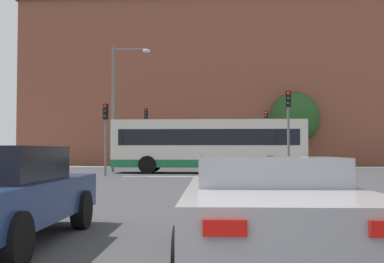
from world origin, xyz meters
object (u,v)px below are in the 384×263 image
object	(u,v)px
bus_crossing_lead	(209,145)
traffic_light_far_left	(146,128)
car_roadster_right	(270,207)
traffic_light_near_left	(105,127)
traffic_light_near_right	(288,119)
pedestrian_waiting	(196,153)
pedestrian_walking_west	(130,153)
pedestrian_walking_east	(132,154)
traffic_light_far_right	(266,130)
street_lamp_junction	(119,95)

from	to	relation	value
bus_crossing_lead	traffic_light_far_left	bearing A→B (deg)	-151.69
car_roadster_right	traffic_light_near_left	xyz separation A→B (m)	(-6.39, 18.73, 1.87)
traffic_light_near_right	pedestrian_waiting	world-z (taller)	traffic_light_near_right
car_roadster_right	traffic_light_near_left	size ratio (longest dim) A/B	1.17
traffic_light_near_right	pedestrian_walking_west	distance (m)	17.14
car_roadster_right	pedestrian_walking_west	bearing A→B (deg)	102.35
bus_crossing_lead	pedestrian_walking_east	size ratio (longest dim) A/B	6.22
traffic_light_far_right	pedestrian_waiting	size ratio (longest dim) A/B	2.40
traffic_light_near_right	street_lamp_junction	world-z (taller)	street_lamp_junction
pedestrian_waiting	pedestrian_walking_west	world-z (taller)	pedestrian_walking_west
traffic_light_far_right	traffic_light_far_left	bearing A→B (deg)	179.95
car_roadster_right	pedestrian_walking_west	size ratio (longest dim) A/B	2.36
car_roadster_right	pedestrian_walking_west	world-z (taller)	pedestrian_walking_west
car_roadster_right	pedestrian_walking_east	size ratio (longest dim) A/B	2.46
bus_crossing_lead	traffic_light_far_left	distance (m)	10.84
car_roadster_right	traffic_light_near_right	xyz separation A→B (m)	(2.90, 18.49, 2.23)
traffic_light_near_left	traffic_light_near_right	distance (m)	9.30
traffic_light_far_left	car_roadster_right	bearing A→B (deg)	-78.85
bus_crossing_lead	pedestrian_walking_east	world-z (taller)	bus_crossing_lead
car_roadster_right	pedestrian_waiting	size ratio (longest dim) A/B	2.40
pedestrian_walking_west	traffic_light_near_left	bearing A→B (deg)	34.76
street_lamp_junction	pedestrian_waiting	distance (m)	9.88
traffic_light_far_right	car_roadster_right	bearing A→B (deg)	-95.66
pedestrian_waiting	pedestrian_walking_west	distance (m)	5.23
traffic_light_far_left	pedestrian_walking_west	xyz separation A→B (m)	(-1.27, 0.28, -1.97)
traffic_light_near_right	traffic_light_far_left	distance (m)	16.07
traffic_light_near_left	traffic_light_near_right	world-z (taller)	traffic_light_near_right
traffic_light_near_left	pedestrian_walking_east	bearing A→B (deg)	94.71
street_lamp_junction	bus_crossing_lead	bearing A→B (deg)	-11.93
traffic_light_near_left	street_lamp_junction	world-z (taller)	street_lamp_junction
traffic_light_near_right	street_lamp_junction	xyz separation A→B (m)	(-9.55, 4.90, 1.80)
traffic_light_far_right	pedestrian_walking_east	size ratio (longest dim) A/B	2.46
street_lamp_junction	pedestrian_walking_west	xyz separation A→B (m)	(-0.87, 8.58, -3.57)
traffic_light_far_right	pedestrian_walking_east	bearing A→B (deg)	173.77
pedestrian_walking_east	traffic_light_near_left	bearing A→B (deg)	-29.00
pedestrian_walking_east	pedestrian_walking_west	size ratio (longest dim) A/B	0.96
traffic_light_far_left	pedestrian_walking_east	xyz separation A→B (m)	(-1.30, 1.16, -2.02)
traffic_light_near_left	pedestrian_walking_west	xyz separation A→B (m)	(-1.13, 13.24, -1.42)
car_roadster_right	street_lamp_junction	distance (m)	24.65
traffic_light_far_left	pedestrian_waiting	world-z (taller)	traffic_light_far_left
traffic_light_far_right	street_lamp_junction	size ratio (longest dim) A/B	0.57
traffic_light_far_left	pedestrian_walking_west	size ratio (longest dim) A/B	2.49
traffic_light_far_right	pedestrian_walking_east	distance (m)	10.91
traffic_light_far_right	pedestrian_waiting	distance (m)	5.75
bus_crossing_lead	traffic_light_far_left	xyz separation A→B (m)	(-5.10, 9.46, 1.43)
car_roadster_right	traffic_light_near_right	world-z (taller)	traffic_light_near_right
bus_crossing_lead	pedestrian_waiting	xyz separation A→B (m)	(-1.15, 9.28, -0.56)
traffic_light_near_right	pedestrian_waiting	size ratio (longest dim) A/B	2.36
traffic_light_near_left	pedestrian_walking_west	distance (m)	13.36
car_roadster_right	pedestrian_waiting	bearing A→B (deg)	93.30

